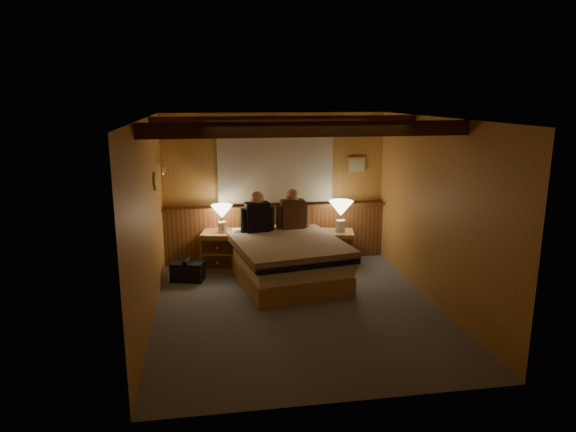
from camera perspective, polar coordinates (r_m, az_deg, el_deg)
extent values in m
plane|color=#575D68|center=(6.69, 1.11, -10.20)|extent=(4.20, 4.20, 0.00)
plane|color=#E39B55|center=(6.14, 1.21, 10.81)|extent=(4.20, 4.20, 0.00)
plane|color=gold|center=(8.34, -1.44, 3.16)|extent=(3.60, 0.00, 3.60)
plane|color=gold|center=(6.25, -15.31, -0.76)|extent=(0.00, 4.20, 4.20)
plane|color=gold|center=(6.86, 16.13, 0.41)|extent=(0.00, 4.20, 4.20)
plane|color=gold|center=(4.34, 6.17, -6.53)|extent=(3.60, 0.00, 3.60)
cube|color=brown|center=(8.44, -1.35, -1.93)|extent=(3.60, 0.12, 0.90)
cube|color=brown|center=(8.28, -1.31, 1.11)|extent=(3.60, 0.22, 0.04)
cylinder|color=#412410|center=(8.15, -1.40, 8.95)|extent=(2.10, 0.05, 0.05)
sphere|color=#412410|center=(8.08, -8.88, 8.76)|extent=(0.08, 0.08, 0.08)
sphere|color=#412410|center=(8.36, 5.84, 9.00)|extent=(0.08, 0.08, 0.08)
cube|color=beige|center=(8.22, -1.38, 5.13)|extent=(1.85, 0.08, 1.05)
cube|color=#412410|center=(5.56, 2.34, 9.61)|extent=(3.60, 0.15, 0.16)
cube|color=#412410|center=(7.03, -0.14, 10.39)|extent=(3.60, 0.15, 0.16)
cylinder|color=silver|center=(7.71, -13.93, 6.08)|extent=(0.03, 0.55, 0.03)
torus|color=silver|center=(7.58, -13.74, 5.05)|extent=(0.01, 0.21, 0.21)
torus|color=silver|center=(7.81, -13.62, 5.29)|extent=(0.01, 0.21, 0.21)
cube|color=tan|center=(8.55, 7.61, 5.67)|extent=(0.30, 0.03, 0.25)
cube|color=beige|center=(8.54, 7.64, 5.66)|extent=(0.24, 0.01, 0.19)
cube|color=#AF8B4B|center=(7.57, -0.19, -6.22)|extent=(1.66, 2.03, 0.27)
cube|color=white|center=(7.50, -0.19, -4.44)|extent=(1.62, 1.98, 0.22)
cube|color=black|center=(7.25, 0.40, -3.93)|extent=(1.66, 1.68, 0.07)
cube|color=#B37B81|center=(7.34, 0.09, -3.20)|extent=(1.73, 1.87, 0.11)
cube|color=white|center=(8.00, -4.20, -1.97)|extent=(0.59, 0.40, 0.15)
cube|color=white|center=(8.20, 0.48, -1.56)|extent=(0.59, 0.40, 0.15)
cube|color=#AF8B4B|center=(8.12, -7.53, -3.77)|extent=(0.63, 0.59, 0.60)
cube|color=brown|center=(7.87, -7.86, -3.44)|extent=(0.48, 0.12, 0.21)
cube|color=brown|center=(7.94, -7.80, -5.09)|extent=(0.48, 0.12, 0.21)
cylinder|color=silver|center=(7.87, -7.86, -3.44)|extent=(0.04, 0.04, 0.03)
cylinder|color=silver|center=(7.94, -7.80, -5.09)|extent=(0.04, 0.04, 0.03)
cube|color=#AF8B4B|center=(8.29, 5.50, -3.55)|extent=(0.58, 0.54, 0.55)
cube|color=brown|center=(8.05, 5.58, -3.24)|extent=(0.44, 0.11, 0.19)
cube|color=brown|center=(8.12, 5.55, -4.72)|extent=(0.44, 0.11, 0.19)
cylinder|color=silver|center=(8.05, 5.58, -3.24)|extent=(0.04, 0.04, 0.03)
cylinder|color=silver|center=(8.12, 5.55, -4.72)|extent=(0.04, 0.04, 0.03)
cylinder|color=silver|center=(7.99, -7.31, -1.21)|extent=(0.13, 0.13, 0.16)
cylinder|color=silver|center=(7.97, -7.34, -0.45)|extent=(0.02, 0.02, 0.09)
cone|color=#FFF3C6|center=(7.94, -7.37, 0.50)|extent=(0.33, 0.33, 0.20)
cylinder|color=silver|center=(8.17, 5.85, -1.12)|extent=(0.15, 0.15, 0.19)
cylinder|color=silver|center=(8.14, 5.87, -0.25)|extent=(0.03, 0.03, 0.11)
cone|color=#FFF3C6|center=(8.10, 5.90, 0.85)|extent=(0.38, 0.38, 0.23)
cube|color=black|center=(7.81, -3.42, -0.19)|extent=(0.39, 0.26, 0.47)
cylinder|color=black|center=(7.78, -4.91, -0.57)|extent=(0.11, 0.11, 0.38)
cylinder|color=black|center=(7.87, -1.94, -0.36)|extent=(0.11, 0.11, 0.38)
sphere|color=tan|center=(7.75, -3.45, 1.99)|extent=(0.21, 0.21, 0.21)
cube|color=#452A1B|center=(7.99, 0.52, 0.13)|extent=(0.37, 0.23, 0.47)
cylinder|color=#452A1B|center=(7.96, -0.94, -0.20)|extent=(0.11, 0.11, 0.38)
cylinder|color=#452A1B|center=(8.05, 1.96, -0.05)|extent=(0.11, 0.11, 0.38)
sphere|color=tan|center=(7.93, 0.52, 2.26)|extent=(0.21, 0.21, 0.21)
cube|color=black|center=(7.73, -11.08, -6.04)|extent=(0.52, 0.39, 0.28)
cylinder|color=black|center=(7.68, -11.13, -4.93)|extent=(0.14, 0.29, 0.07)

